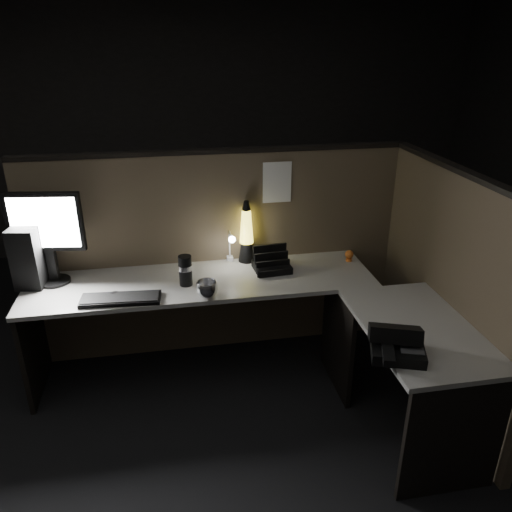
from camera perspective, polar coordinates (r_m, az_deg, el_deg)
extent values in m
plane|color=black|center=(3.28, -1.99, -18.74)|extent=(6.00, 6.00, 0.00)
plane|color=#282623|center=(5.47, -6.96, 14.53)|extent=(6.00, 0.00, 6.00)
cube|color=brown|center=(3.65, -4.30, 0.03)|extent=(2.66, 0.06, 1.50)
cube|color=brown|center=(3.33, 20.85, -4.00)|extent=(0.06, 1.66, 1.50)
cube|color=#AAA8A1|center=(3.35, -6.21, -2.94)|extent=(2.30, 0.60, 0.03)
cube|color=#AAA8A1|center=(2.97, 18.05, -7.88)|extent=(0.60, 1.00, 0.03)
cube|color=black|center=(3.66, -24.11, -9.24)|extent=(0.03, 0.55, 0.70)
cube|color=black|center=(2.86, 21.65, -19.02)|extent=(0.55, 0.03, 0.70)
cube|color=black|center=(3.44, 9.28, -9.41)|extent=(0.03, 0.55, 0.70)
cube|color=black|center=(3.57, -24.01, 0.52)|extent=(0.23, 0.40, 0.40)
cylinder|color=black|center=(3.55, -22.01, -2.68)|extent=(0.20, 0.20, 0.02)
cube|color=black|center=(3.52, -22.25, -0.76)|extent=(0.06, 0.05, 0.23)
cube|color=black|center=(3.41, -23.01, 3.62)|extent=(0.48, 0.11, 0.38)
cube|color=white|center=(3.39, -23.08, 3.50)|extent=(0.41, 0.06, 0.33)
cube|color=black|center=(3.18, -15.21, -4.77)|extent=(0.49, 0.20, 0.02)
ellipsoid|color=black|center=(3.24, -15.92, -4.22)|extent=(0.10, 0.08, 0.03)
cube|color=white|center=(3.61, -3.00, -0.27)|extent=(0.04, 0.05, 0.03)
cylinder|color=white|center=(3.57, -3.03, 1.37)|extent=(0.01, 0.01, 0.19)
cylinder|color=white|center=(3.47, -2.93, 2.44)|extent=(0.01, 0.13, 0.01)
sphere|color=white|center=(3.40, -2.76, 1.90)|extent=(0.05, 0.05, 0.05)
cube|color=black|center=(3.45, 1.82, -1.26)|extent=(0.26, 0.23, 0.05)
cube|color=black|center=(3.41, 1.94, -0.91)|extent=(0.24, 0.04, 0.09)
cube|color=black|center=(3.49, 1.59, 0.38)|extent=(0.24, 0.04, 0.16)
cone|color=black|center=(3.58, -1.08, 0.52)|extent=(0.12, 0.12, 0.14)
cone|color=#FCE942|center=(3.51, -1.11, 3.40)|extent=(0.10, 0.10, 0.24)
sphere|color=#965F15|center=(3.54, -1.10, 2.24)|extent=(0.05, 0.05, 0.05)
sphere|color=#965F15|center=(3.51, -1.11, 3.57)|extent=(0.04, 0.04, 0.04)
cone|color=black|center=(3.46, -1.13, 5.79)|extent=(0.06, 0.06, 0.07)
cylinder|color=black|center=(3.25, -8.07, -1.66)|extent=(0.09, 0.09, 0.20)
imported|color=silver|center=(3.11, -5.63, -3.80)|extent=(0.15, 0.15, 0.11)
sphere|color=orange|center=(3.64, 10.60, 0.18)|extent=(0.06, 0.06, 0.06)
cube|color=white|center=(3.50, 2.42, 8.40)|extent=(0.20, 0.00, 0.29)
cube|color=black|center=(2.67, 15.86, -10.34)|extent=(0.32, 0.30, 0.06)
cube|color=black|center=(2.67, 15.61, -8.59)|extent=(0.30, 0.23, 0.12)
cube|color=black|center=(2.58, 14.86, -10.65)|extent=(0.12, 0.20, 0.04)
cube|color=#3F3F42|center=(2.65, 17.38, -9.98)|extent=(0.15, 0.15, 0.00)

